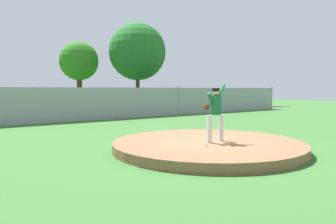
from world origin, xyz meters
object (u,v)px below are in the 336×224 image
parked_car_navy (33,104)px  parked_car_slate (146,101)px  traffic_cone_orange (162,106)px  parked_car_silver (72,103)px  pitcher_youth (215,109)px  baseball (206,145)px

parked_car_navy → parked_car_slate: parked_car_navy is taller
parked_car_navy → traffic_cone_orange: (11.03, 1.60, -0.55)m
parked_car_silver → parked_car_slate: 5.92m
parked_car_navy → traffic_cone_orange: size_ratio=7.75×
traffic_cone_orange → parked_car_slate: bearing=-155.5°
parked_car_navy → pitcher_youth: bearing=-84.2°
parked_car_navy → traffic_cone_orange: parked_car_navy is taller
pitcher_youth → baseball: bearing=-152.9°
baseball → parked_car_silver: parked_car_silver is taller
baseball → parked_car_slate: (7.91, 15.25, 0.50)m
parked_car_silver → traffic_cone_orange: parked_car_silver is taller
parked_car_silver → traffic_cone_orange: size_ratio=8.39×
pitcher_youth → traffic_cone_orange: size_ratio=2.97×
pitcher_youth → parked_car_slate: size_ratio=0.34×
pitcher_youth → traffic_cone_orange: 18.65m
parked_car_silver → baseball: bearing=-97.3°
pitcher_youth → parked_car_navy: bearing=95.8°
parked_car_navy → parked_car_silver: size_ratio=0.92×
parked_car_silver → parked_car_navy: bearing=-164.0°
pitcher_youth → traffic_cone_orange: pitcher_youth is taller
pitcher_youth → baseball: 1.17m
baseball → parked_car_navy: parked_car_navy is taller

